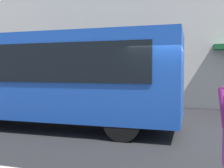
{
  "coord_description": "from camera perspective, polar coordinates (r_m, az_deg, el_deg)",
  "views": [
    {
      "loc": [
        -0.33,
        7.48,
        1.86
      ],
      "look_at": [
        1.93,
        -0.06,
        1.49
      ],
      "focal_mm": 42.75,
      "sensor_mm": 36.0,
      "label": 1
    }
  ],
  "objects": [
    {
      "name": "red_bus",
      "position": [
        9.21,
        -14.52,
        1.54
      ],
      "size": [
        9.05,
        2.54,
        3.08
      ],
      "color": "#1947AD",
      "rests_on": "ground_plane"
    },
    {
      "name": "ground_plane",
      "position": [
        7.72,
        13.97,
        -11.31
      ],
      "size": [
        60.0,
        60.0,
        0.0
      ],
      "primitive_type": "plane",
      "color": "#232326"
    }
  ]
}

